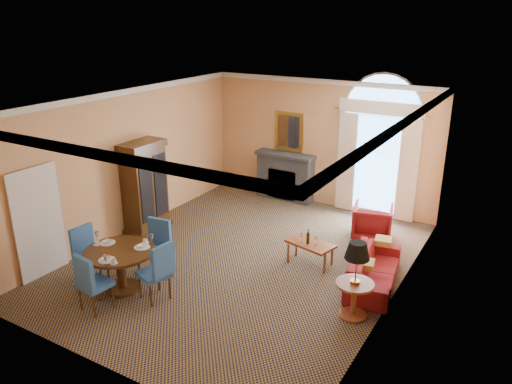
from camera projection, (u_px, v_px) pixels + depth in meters
The scene contains 12 objects.
ground at pixel (243, 260), 10.09m from camera, with size 7.50×7.50×0.00m, color #13193C.
room_envelope at pixel (259, 131), 9.79m from camera, with size 6.04×7.52×3.45m.
armoire at pixel (145, 188), 11.20m from camera, with size 0.59×1.05×2.06m.
dining_table at pixel (120, 261), 8.81m from camera, with size 1.25×1.25×0.99m.
dining_chair_north at pixel (156, 243), 9.43m from camera, with size 0.51×0.53×1.07m.
dining_chair_south at pixel (90, 280), 8.12m from camera, with size 0.53×0.55×1.07m.
dining_chair_east at pixel (158, 268), 8.48m from camera, with size 0.60×0.60×1.07m.
dining_chair_west at pixel (88, 251), 9.12m from camera, with size 0.61×0.61×1.07m.
sofa at pixel (374, 269), 9.12m from camera, with size 1.96×0.77×0.57m, color maroon.
armchair at pixel (372, 222), 10.93m from camera, with size 0.82×0.85×0.77m, color maroon.
coffee_table at pixel (310, 244), 9.77m from camera, with size 1.02×0.72×0.77m.
side_table at pixel (356, 270), 7.93m from camera, with size 0.62×0.62×1.31m.
Camera 1 is at (4.79, -7.65, 4.72)m, focal length 35.00 mm.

